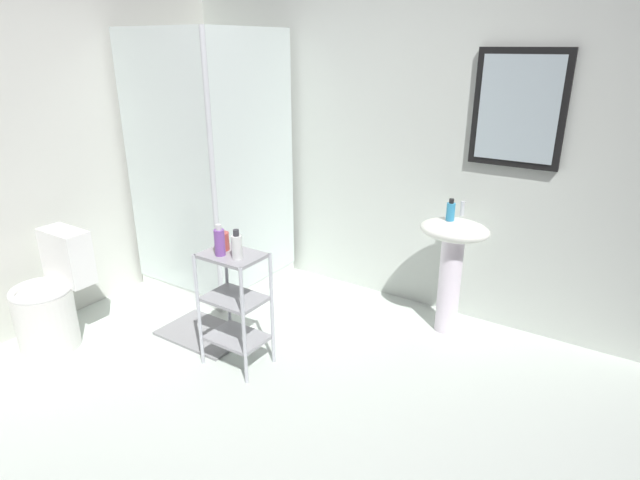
{
  "coord_description": "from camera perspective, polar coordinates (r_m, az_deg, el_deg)",
  "views": [
    {
      "loc": [
        1.65,
        -1.64,
        1.89
      ],
      "look_at": [
        0.17,
        0.61,
        0.87
      ],
      "focal_mm": 29.18,
      "sensor_mm": 36.0,
      "label": 1
    }
  ],
  "objects": [
    {
      "name": "ground_plane",
      "position": [
        3.0,
        -9.61,
        -18.79
      ],
      "size": [
        4.2,
        4.2,
        0.02
      ],
      "primitive_type": "cube",
      "color": "silver"
    },
    {
      "name": "wall_back",
      "position": [
        3.91,
        8.27,
        11.18
      ],
      "size": [
        4.2,
        0.14,
        2.5
      ],
      "color": "silver",
      "rests_on": "ground_plane"
    },
    {
      "name": "wall_left",
      "position": [
        3.92,
        -31.4,
        8.37
      ],
      "size": [
        0.1,
        4.2,
        2.5
      ],
      "primitive_type": "cube",
      "color": "silver",
      "rests_on": "ground_plane"
    },
    {
      "name": "shower_stall",
      "position": [
        4.27,
        -11.2,
        0.82
      ],
      "size": [
        0.92,
        0.92,
        2.0
      ],
      "color": "white",
      "rests_on": "ground_plane"
    },
    {
      "name": "pedestal_sink",
      "position": [
        3.57,
        14.31,
        -1.42
      ],
      "size": [
        0.46,
        0.37,
        0.81
      ],
      "color": "white",
      "rests_on": "ground_plane"
    },
    {
      "name": "sink_faucet",
      "position": [
        3.59,
        15.35,
        3.34
      ],
      "size": [
        0.03,
        0.03,
        0.1
      ],
      "primitive_type": "cylinder",
      "color": "silver",
      "rests_on": "pedestal_sink"
    },
    {
      "name": "toilet",
      "position": [
        3.84,
        -27.39,
        -5.98
      ],
      "size": [
        0.37,
        0.49,
        0.76
      ],
      "color": "white",
      "rests_on": "ground_plane"
    },
    {
      "name": "storage_cart",
      "position": [
        3.2,
        -9.33,
        -6.57
      ],
      "size": [
        0.38,
        0.28,
        0.74
      ],
      "color": "silver",
      "rests_on": "ground_plane"
    },
    {
      "name": "hand_soap_bottle",
      "position": [
        3.47,
        14.14,
        3.1
      ],
      "size": [
        0.06,
        0.06,
        0.15
      ],
      "color": "#389ED1",
      "rests_on": "pedestal_sink"
    },
    {
      "name": "conditioner_bottle_purple",
      "position": [
        3.04,
        -10.96,
        -0.18
      ],
      "size": [
        0.06,
        0.06,
        0.19
      ],
      "color": "#824EA8",
      "rests_on": "storage_cart"
    },
    {
      "name": "lotion_bottle_white",
      "position": [
        2.97,
        -9.11,
        -0.67
      ],
      "size": [
        0.06,
        0.06,
        0.17
      ],
      "color": "white",
      "rests_on": "storage_cart"
    },
    {
      "name": "rinse_cup",
      "position": [
        3.13,
        -10.68,
        -0.13
      ],
      "size": [
        0.08,
        0.08,
        0.11
      ],
      "primitive_type": "cylinder",
      "color": "#B24742",
      "rests_on": "storage_cart"
    },
    {
      "name": "bath_mat",
      "position": [
        3.74,
        -12.56,
        -9.95
      ],
      "size": [
        0.6,
        0.4,
        0.02
      ],
      "primitive_type": "cube",
      "color": "gray",
      "rests_on": "ground_plane"
    }
  ]
}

